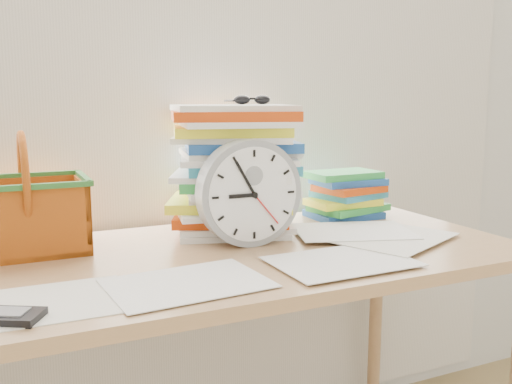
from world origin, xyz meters
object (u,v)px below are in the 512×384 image
clock (249,193)px  book_stack (346,194)px  desk (239,279)px  paper_stack (236,169)px  basket (25,194)px

clock → book_stack: (0.41, 0.18, -0.06)m
desk → paper_stack: size_ratio=3.99×
desk → book_stack: size_ratio=5.69×
book_stack → clock: bearing=-155.9°
book_stack → basket: basket is taller
book_stack → basket: (-0.93, -0.02, 0.07)m
paper_stack → clock: bearing=-100.6°
clock → basket: 0.54m
paper_stack → book_stack: paper_stack is taller
desk → clock: bearing=38.5°
desk → clock: size_ratio=5.20×
clock → basket: bearing=161.9°
book_stack → basket: 0.93m
desk → paper_stack: paper_stack is taller
desk → book_stack: book_stack is taller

